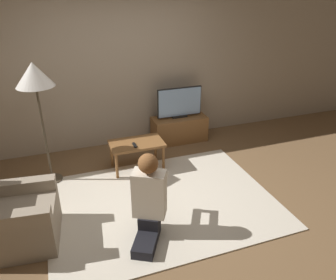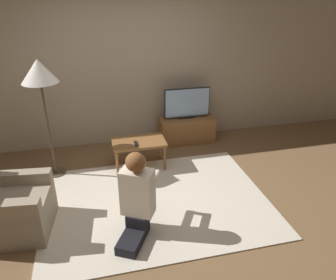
{
  "view_description": "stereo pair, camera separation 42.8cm",
  "coord_description": "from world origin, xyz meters",
  "views": [
    {
      "loc": [
        -1.07,
        -3.21,
        2.5
      ],
      "look_at": [
        0.28,
        0.57,
        0.58
      ],
      "focal_mm": 35.0,
      "sensor_mm": 36.0,
      "label": 1
    },
    {
      "loc": [
        -0.66,
        -3.33,
        2.5
      ],
      "look_at": [
        0.28,
        0.57,
        0.58
      ],
      "focal_mm": 35.0,
      "sensor_mm": 36.0,
      "label": 2
    }
  ],
  "objects": [
    {
      "name": "person_kneeling",
      "position": [
        -0.31,
        -0.5,
        0.5
      ],
      "size": [
        0.62,
        0.84,
        0.98
      ],
      "rotation": [
        0.0,
        0.0,
        2.64
      ],
      "color": "black",
      "rests_on": "rug"
    },
    {
      "name": "tv",
      "position": [
        0.87,
        1.63,
        0.7
      ],
      "size": [
        0.78,
        0.08,
        0.52
      ],
      "color": "black",
      "rests_on": "tv_stand"
    },
    {
      "name": "floor_lamp",
      "position": [
        -1.28,
        1.02,
        1.44
      ],
      "size": [
        0.47,
        0.47,
        1.66
      ],
      "color": "#4C4233",
      "rests_on": "ground_plane"
    },
    {
      "name": "rug",
      "position": [
        0.0,
        0.0,
        0.01
      ],
      "size": [
        2.77,
        2.07,
        0.02
      ],
      "color": "beige",
      "rests_on": "ground_plane"
    },
    {
      "name": "wall_back",
      "position": [
        0.0,
        1.93,
        1.3
      ],
      "size": [
        10.0,
        0.06,
        2.6
      ],
      "color": "tan",
      "rests_on": "ground_plane"
    },
    {
      "name": "coffee_table",
      "position": [
        -0.07,
        0.94,
        0.38
      ],
      "size": [
        0.77,
        0.46,
        0.43
      ],
      "color": "brown",
      "rests_on": "ground_plane"
    },
    {
      "name": "ground_plane",
      "position": [
        0.0,
        0.0,
        0.0
      ],
      "size": [
        10.0,
        10.0,
        0.0
      ],
      "primitive_type": "plane",
      "color": "brown"
    },
    {
      "name": "tv_stand",
      "position": [
        0.87,
        1.62,
        0.22
      ],
      "size": [
        0.93,
        0.4,
        0.44
      ],
      "color": "brown",
      "rests_on": "ground_plane"
    },
    {
      "name": "armchair",
      "position": [
        -1.69,
        -0.13,
        0.29
      ],
      "size": [
        0.89,
        0.8,
        0.88
      ],
      "rotation": [
        0.0,
        0.0,
        1.46
      ],
      "color": "gray",
      "rests_on": "ground_plane"
    },
    {
      "name": "remote",
      "position": [
        -0.12,
        0.84,
        0.44
      ],
      "size": [
        0.04,
        0.15,
        0.02
      ],
      "color": "black",
      "rests_on": "coffee_table"
    }
  ]
}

